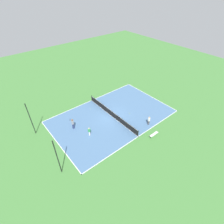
{
  "coord_description": "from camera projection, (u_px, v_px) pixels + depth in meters",
  "views": [
    {
      "loc": [
        -17.06,
        14.04,
        18.32
      ],
      "look_at": [
        0.0,
        0.0,
        0.9
      ],
      "focal_mm": 28.0,
      "sensor_mm": 36.0,
      "label": 1
    }
  ],
  "objects": [
    {
      "name": "ground_plane",
      "position": [
        112.0,
        116.0,
        28.69
      ],
      "size": [
        80.0,
        80.0,
        0.0
      ],
      "primitive_type": "plane",
      "color": "#47843D"
    },
    {
      "name": "court_surface",
      "position": [
        112.0,
        116.0,
        28.69
      ],
      "size": [
        12.0,
        19.11,
        0.02
      ],
      "color": "#4C729E",
      "rests_on": "ground_plane"
    },
    {
      "name": "tennis_net",
      "position": [
        112.0,
        114.0,
        28.33
      ],
      "size": [
        11.8,
        0.1,
        1.09
      ],
      "color": "black",
      "rests_on": "court_surface"
    },
    {
      "name": "bench",
      "position": [
        154.0,
        134.0,
        24.91
      ],
      "size": [
        0.36,
        1.53,
        0.45
      ],
      "rotation": [
        0.0,
        0.0,
        1.57
      ],
      "color": "silver",
      "rests_on": "ground_plane"
    },
    {
      "name": "player_far_green",
      "position": [
        89.0,
        131.0,
        24.84
      ],
      "size": [
        0.49,
        0.49,
        1.4
      ],
      "rotation": [
        0.0,
        0.0,
        5.75
      ],
      "color": "white",
      "rests_on": "court_surface"
    },
    {
      "name": "player_baseline_gray",
      "position": [
        73.0,
        123.0,
        25.79
      ],
      "size": [
        0.97,
        0.47,
        1.79
      ],
      "rotation": [
        0.0,
        0.0,
        0.15
      ],
      "color": "navy",
      "rests_on": "court_surface"
    },
    {
      "name": "player_near_white",
      "position": [
        149.0,
        120.0,
        26.6
      ],
      "size": [
        0.47,
        0.47,
        1.51
      ],
      "rotation": [
        0.0,
        0.0,
        4.31
      ],
      "color": "#4C4C51",
      "rests_on": "court_surface"
    },
    {
      "name": "tennis_ball_left_sideline",
      "position": [
        101.0,
        112.0,
        29.55
      ],
      "size": [
        0.07,
        0.07,
        0.07
      ],
      "primitive_type": "sphere",
      "color": "#CCE033",
      "rests_on": "court_surface"
    },
    {
      "name": "tennis_ball_near_net",
      "position": [
        90.0,
        109.0,
        30.16
      ],
      "size": [
        0.07,
        0.07,
        0.07
      ],
      "primitive_type": "sphere",
      "color": "#CCE033",
      "rests_on": "court_surface"
    },
    {
      "name": "tennis_ball_right_alley",
      "position": [
        130.0,
        113.0,
        29.21
      ],
      "size": [
        0.07,
        0.07,
        0.07
      ],
      "primitive_type": "sphere",
      "color": "#CCE033",
      "rests_on": "court_surface"
    },
    {
      "name": "fence_post_back_left",
      "position": [
        57.0,
        158.0,
        18.99
      ],
      "size": [
        0.12,
        0.12,
        5.33
      ],
      "color": "black",
      "rests_on": "ground_plane"
    },
    {
      "name": "fence_post_back_right",
      "position": [
        31.0,
        119.0,
        24.0
      ],
      "size": [
        0.12,
        0.12,
        5.33
      ],
      "color": "black",
      "rests_on": "ground_plane"
    }
  ]
}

